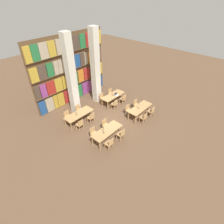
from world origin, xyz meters
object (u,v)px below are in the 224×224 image
chair_3 (106,125)px  chair_2 (121,134)px  chair_6 (151,111)px  chair_9 (68,116)px  reading_table_0 (107,131)px  chair_12 (115,104)px  pillar_left (71,77)px  desk_lamp_0 (103,129)px  chair_5 (129,110)px  chair_11 (79,110)px  chair_8 (80,124)px  reading_table_3 (113,96)px  desk_lamp_2 (76,112)px  chair_1 (94,133)px  chair_4 (144,117)px  chair_10 (91,117)px  laptop (116,95)px  chair_7 (136,104)px  chair_0 (110,143)px  chair_15 (111,93)px  chair_14 (123,99)px  pillar_center (95,68)px  desk_lamp_3 (113,92)px  chair_13 (102,98)px  desk_lamp_1 (139,105)px  reading_table_2 (79,115)px  reading_table_1 (140,108)px

chair_3 → chair_2: bearing=90.0°
chair_3 → chair_6: size_ratio=1.00×
chair_9 → reading_table_0: bearing=99.5°
chair_6 → chair_12: (-1.11, 2.74, 0.00)m
pillar_left → chair_6: (3.47, -4.79, -2.51)m
chair_3 → desk_lamp_0: bearing=37.7°
chair_5 → chair_11: size_ratio=1.00×
chair_12 → chair_8: bearing=178.6°
reading_table_3 → desk_lamp_2: bearing=178.2°
chair_1 → reading_table_3: chair_1 is taller
reading_table_0 → chair_12: (2.95, 1.95, -0.20)m
chair_4 → chair_8: bearing=141.9°
chair_3 → chair_11: 2.74m
pillar_left → chair_10: bearing=-93.9°
reading_table_0 → chair_2: chair_2 is taller
chair_1 → desk_lamp_2: bearing=-97.7°
chair_2 → chair_10: bearing=92.3°
chair_6 → laptop: bearing=96.3°
chair_1 → chair_7: (4.60, -0.09, 0.00)m
chair_0 → laptop: laptop is taller
pillar_left → chair_15: bearing=-10.8°
chair_11 → chair_14: bearing=157.4°
pillar_center → desk_lamp_0: bearing=-129.2°
desk_lamp_3 → chair_6: bearing=-80.6°
reading_table_0 → chair_13: (2.95, 3.34, -0.20)m
chair_0 → desk_lamp_1: 4.00m
reading_table_2 → chair_2: bearing=-79.6°
chair_0 → chair_14: 5.27m
pillar_left → chair_3: pillar_left is taller
chair_7 → reading_table_3: chair_7 is taller
chair_6 → desk_lamp_2: (-4.32, 3.55, 0.56)m
pillar_left → chair_14: (3.43, -2.05, -2.51)m
pillar_left → reading_table_1: (2.95, -4.09, -2.32)m
chair_5 → chair_11: (-2.57, 2.83, 0.00)m
pillar_center → chair_0: size_ratio=6.73×
chair_15 → desk_lamp_0: bearing=37.5°
desk_lamp_2 → pillar_center: bearing=21.1°
reading_table_3 → chair_13: size_ratio=2.43×
reading_table_0 → chair_0: 0.90m
chair_3 → desk_lamp_2: size_ratio=2.09×
chair_7 → laptop: 1.88m
pillar_left → desk_lamp_1: 5.26m
reading_table_0 → desk_lamp_3: (3.50, 2.65, 0.38)m
chair_6 → chair_7: same height
chair_6 → chair_10: (-3.60, 2.83, 0.00)m
chair_4 → chair_13: same height
chair_4 → chair_6: size_ratio=1.00×
pillar_center → chair_3: size_ratio=6.73×
desk_lamp_1 → chair_13: 3.47m
chair_13 → desk_lamp_3: (0.55, -0.69, 0.58)m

